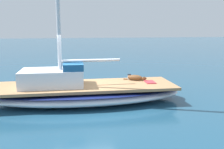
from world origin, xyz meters
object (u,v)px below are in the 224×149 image
at_px(sailboat_main, 86,93).
at_px(deck_towel, 150,82).
at_px(deck_winch, 129,77).
at_px(mooring_buoy, 47,78).
at_px(dog_brown, 136,78).

relative_size(sailboat_main, deck_towel, 13.06).
xyz_separation_m(sailboat_main, deck_towel, (-0.07, -2.48, 0.34)).
xyz_separation_m(sailboat_main, deck_winch, (0.66, -1.84, 0.42)).
bearing_deg(deck_winch, mooring_buoy, 47.28).
relative_size(dog_brown, mooring_buoy, 1.99).
bearing_deg(deck_winch, deck_towel, -138.61).
height_order(dog_brown, deck_winch, dog_brown).
bearing_deg(dog_brown, sailboat_main, 100.87).
relative_size(sailboat_main, dog_brown, 8.34).
bearing_deg(mooring_buoy, deck_towel, -133.71).
bearing_deg(sailboat_main, deck_towel, -91.55).
relative_size(dog_brown, deck_towel, 1.57).
relative_size(sailboat_main, deck_winch, 34.83).
bearing_deg(deck_towel, dog_brown, 43.02).
height_order(dog_brown, deck_towel, dog_brown).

